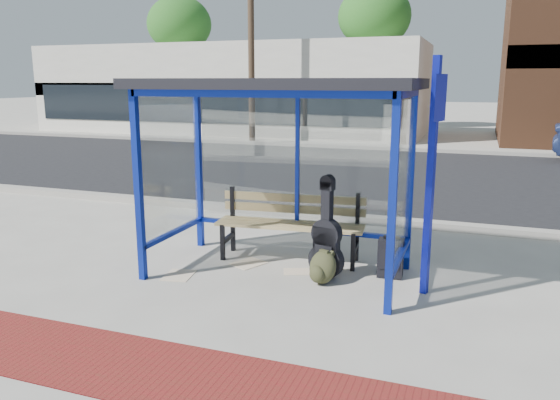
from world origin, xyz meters
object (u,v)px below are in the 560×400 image
at_px(bench, 291,221).
at_px(backpack, 322,268).
at_px(suitcase, 390,258).
at_px(guitar_bag, 326,243).

xyz_separation_m(bench, backpack, (0.66, -0.76, -0.34)).
bearing_deg(backpack, suitcase, 52.38).
bearing_deg(guitar_bag, suitcase, 35.68).
bearing_deg(guitar_bag, bench, 153.34).
relative_size(bench, guitar_bag, 1.66).
xyz_separation_m(bench, suitcase, (1.40, -0.26, -0.29)).
distance_m(bench, backpack, 1.06).
bearing_deg(guitar_bag, backpack, -74.61).
distance_m(guitar_bag, suitcase, 0.82).
bearing_deg(backpack, guitar_bag, 109.65).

